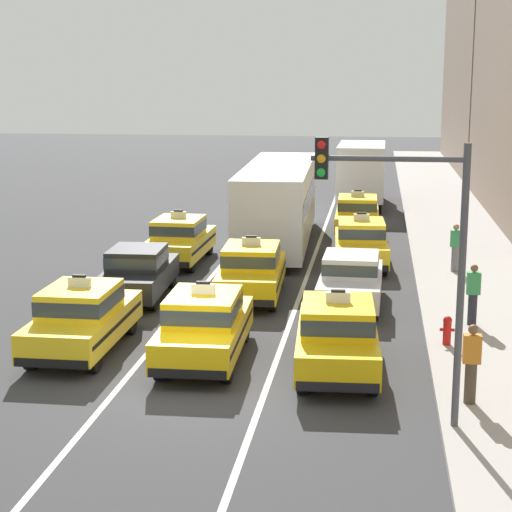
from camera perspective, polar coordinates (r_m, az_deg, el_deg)
The scene contains 20 objects.
ground_plane at distance 19.30m, azimuth -4.17°, elevation -8.58°, with size 160.00×160.00×0.00m, color #353538.
lane_stripe_left_center at distance 38.66m, azimuth -0.31°, elevation 1.78°, with size 0.14×80.00×0.01m, color silver.
lane_stripe_center_right at distance 38.34m, azimuth 4.43°, elevation 1.66°, with size 0.14×80.00×0.01m, color silver.
sidewalk_curb at distance 33.51m, azimuth 13.48°, elevation 0.02°, with size 4.00×90.00×0.15m, color #9E9993.
taxi_left_nearest at distance 21.86m, azimuth -11.26°, elevation -3.91°, with size 1.85×4.57×1.96m.
sedan_left_second at distance 26.76m, azimuth -7.71°, elevation -0.98°, with size 1.96×4.38×1.58m.
taxi_left_third at distance 31.65m, azimuth -5.01°, elevation 1.11°, with size 1.87×4.58×1.96m.
taxi_center_nearest at distance 20.82m, azimuth -3.39°, elevation -4.49°, with size 1.93×4.60×1.96m.
taxi_center_second at distance 26.54m, azimuth -0.29°, elevation -0.91°, with size 2.00×4.63×1.96m.
bus_center_third at distance 34.76m, azimuth 1.47°, elevation 3.68°, with size 2.88×11.28×3.22m.
taxi_right_nearest at distance 20.11m, azimuth 5.32°, elevation -5.12°, with size 2.04×4.64×1.96m.
sedan_right_second at distance 25.75m, azimuth 6.21°, elevation -1.45°, with size 1.84×4.33×1.58m.
taxi_right_third at distance 31.20m, azimuth 6.85°, elevation 0.92°, with size 2.03×4.64×1.96m.
taxi_right_fourth at distance 37.31m, azimuth 6.62°, elevation 2.70°, with size 1.89×4.59×1.96m.
box_truck_right_fifth at distance 45.59m, azimuth 6.91°, elevation 5.47°, with size 2.34×6.98×3.27m.
pedestrian_near_crosswalk at distance 18.25m, azimuth 13.87°, elevation -6.82°, with size 0.36×0.24×1.65m.
pedestrian_mid_block at distance 30.25m, azimuth 12.87°, elevation 0.54°, with size 0.36×0.24×1.62m.
pedestrian_by_storefront at distance 23.89m, azimuth 13.97°, elevation -2.44°, with size 0.36×0.24×1.65m.
fire_hydrant at distance 22.11m, azimuth 12.36°, elevation -4.68°, with size 0.36×0.22×0.73m.
traffic_light_pole at distance 16.25m, azimuth 10.00°, elevation 1.39°, with size 2.87×0.33×5.58m.
Camera 1 is at (3.87, -17.68, 6.69)m, focal length 61.33 mm.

